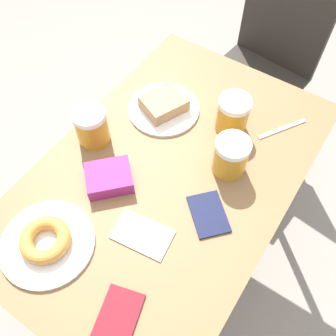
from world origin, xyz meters
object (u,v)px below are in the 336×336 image
Objects in this scene: chair at (266,60)px; beer_mug_right at (231,156)px; fork at (282,129)px; beer_mug_left at (92,126)px; beer_mug_center at (233,114)px; plate_with_donut at (46,241)px; passport_near_edge at (208,214)px; napkin_folded at (142,235)px; blue_pouch at (109,178)px; passport_far_edge at (118,316)px; plate_with_cake at (164,106)px.

beer_mug_right reaches higher than chair.
beer_mug_right is 0.24m from fork.
beer_mug_left and beer_mug_center have the same top height.
plate_with_donut reaches higher than passport_near_edge.
napkin_folded is 1.05× the size of fork.
napkin_folded is (-0.08, -0.30, -0.06)m from beer_mug_right.
blue_pouch is at bearing 155.11° from napkin_folded.
blue_pouch is at bearing 131.64° from passport_far_edge.
napkin_folded is at bearing -92.00° from beer_mug_center.
chair is 1.31m from passport_far_edge.
plate_with_cake is 1.42× the size of blue_pouch.
plate_with_donut is 1.58× the size of fork.
beer_mug_right reaches higher than passport_near_edge.
napkin_folded is 1.04× the size of passport_near_edge.
passport_near_edge is (0.22, -0.94, 0.25)m from chair.
beer_mug_right reaches higher than plate_with_donut.
passport_near_edge is 1.05× the size of passport_far_edge.
chair is 0.72m from beer_mug_center.
plate_with_cake is at bearing 163.48° from beer_mug_right.
chair is 1.00m from passport_near_edge.
beer_mug_left is (-0.11, -0.21, 0.04)m from plate_with_cake.
passport_near_edge is at bearing -38.29° from plate_with_cake.
beer_mug_left reaches higher than passport_near_edge.
fork is at bearing 37.41° from beer_mug_left.
fork is (0.34, 0.68, -0.01)m from plate_with_donut.
chair is 0.75m from plate_with_cake.
beer_mug_right is (0.39, 0.13, 0.00)m from beer_mug_left.
plate_with_cake is at bearing 62.99° from beer_mug_left.
passport_near_edge is at bearing -72.05° from beer_mug_center.
beer_mug_center reaches higher than plate_with_cake.
beer_mug_left is 1.00× the size of beer_mug_right.
napkin_folded is at bearing -77.78° from chair.
chair is at bearing 95.67° from napkin_folded.
plate_with_cake is at bearing 141.71° from passport_near_edge.
beer_mug_center is at bearing 116.29° from beer_mug_right.
passport_far_edge is 0.90× the size of blue_pouch.
passport_far_edge is at bearing -91.37° from beer_mug_right.
beer_mug_center is at bearing -72.59° from chair.
fork is (0.26, -0.56, 0.25)m from chair.
plate_with_cake is 0.29m from beer_mug_right.
passport_far_edge is 0.36m from blue_pouch.
plate_with_cake reaches higher than blue_pouch.
blue_pouch reaches higher than napkin_folded.
beer_mug_right reaches higher than plate_with_cake.
passport_near_edge is at bearing 45.03° from plate_with_donut.
plate_with_cake is 0.54m from plate_with_donut.
beer_mug_center is at bearing -149.22° from fork.
napkin_folded is at bearing -106.35° from fork.
plate_with_cake is 0.43m from napkin_folded.
passport_far_edge is at bearing -96.83° from passport_near_edge.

